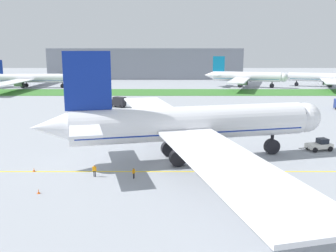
{
  "coord_description": "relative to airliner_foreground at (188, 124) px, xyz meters",
  "views": [
    {
      "loc": [
        -0.57,
        -56.64,
        17.9
      ],
      "look_at": [
        -0.56,
        11.71,
        3.81
      ],
      "focal_mm": 40.29,
      "sensor_mm": 36.0,
      "label": 1
    }
  ],
  "objects": [
    {
      "name": "terminal_building",
      "position": [
        -16.58,
        171.7,
        3.04
      ],
      "size": [
        114.29,
        20.0,
        18.0
      ],
      "primitive_type": "cube",
      "color": "gray",
      "rests_on": "ground"
    },
    {
      "name": "ground_crew_wingwalker_starboard",
      "position": [
        8.36,
        -11.54,
        -4.97
      ],
      "size": [
        0.48,
        0.47,
        1.64
      ],
      "color": "black",
      "rests_on": "ground"
    },
    {
      "name": "traffic_cone_near_nose",
      "position": [
        -23.09,
        -6.04,
        -5.68
      ],
      "size": [
        0.36,
        0.36,
        0.58
      ],
      "color": "#F2590C",
      "rests_on": "ground"
    },
    {
      "name": "parked_airliner_far_left",
      "position": [
        -67.7,
        115.9,
        -1.62
      ],
      "size": [
        45.66,
        73.8,
        12.78
      ],
      "color": "white",
      "rests_on": "ground"
    },
    {
      "name": "pushback_tug",
      "position": [
        23.96,
        5.89,
        -4.97
      ],
      "size": [
        6.31,
        3.5,
        2.14
      ],
      "color": "white",
      "rests_on": "ground"
    },
    {
      "name": "parked_airliner_far_centre",
      "position": [
        33.02,
        118.48,
        -1.1
      ],
      "size": [
        37.96,
        60.01,
        14.34
      ],
      "color": "white",
      "rests_on": "ground"
    },
    {
      "name": "apron_taxi_line",
      "position": [
        -2.62,
        -6.1,
        -5.96
      ],
      "size": [
        280.0,
        0.36,
        0.01
      ],
      "primitive_type": "cube",
      "color": "yellow",
      "rests_on": "ground"
    },
    {
      "name": "ground_crew_marshaller_front",
      "position": [
        -13.62,
        -8.38,
        -4.89
      ],
      "size": [
        0.61,
        0.34,
        1.76
      ],
      "color": "black",
      "rests_on": "ground"
    },
    {
      "name": "service_truck_fuel_bowser",
      "position": [
        -18.69,
        56.6,
        -4.26
      ],
      "size": [
        5.36,
        4.19,
        3.2
      ],
      "color": "black",
      "rests_on": "ground"
    },
    {
      "name": "ground_crew_wingwalker_port",
      "position": [
        -7.99,
        -9.13,
        -5.02
      ],
      "size": [
        0.4,
        0.48,
        1.55
      ],
      "color": "black",
      "rests_on": "ground"
    },
    {
      "name": "airliner_foreground",
      "position": [
        0.0,
        0.0,
        0.0
      ],
      "size": [
        47.21,
        74.5,
        17.57
      ],
      "color": "white",
      "rests_on": "ground"
    },
    {
      "name": "ground_plane",
      "position": [
        -2.62,
        -2.77,
        -5.96
      ],
      "size": [
        600.0,
        600.0,
        0.0
      ],
      "primitive_type": "plane",
      "color": "#9399A0",
      "rests_on": "ground"
    },
    {
      "name": "parked_airliner_far_right",
      "position": [
        71.62,
        119.87,
        -1.56
      ],
      "size": [
        38.27,
        61.66,
        12.96
      ],
      "color": "white",
      "rests_on": "ground"
    },
    {
      "name": "traffic_cone_port_wing",
      "position": [
        -19.49,
        -14.71,
        -5.68
      ],
      "size": [
        0.36,
        0.36,
        0.58
      ],
      "color": "#F2590C",
      "rests_on": "ground"
    },
    {
      "name": "grass_median_strip",
      "position": [
        -2.62,
        97.01,
        -5.91
      ],
      "size": [
        320.0,
        24.0,
        0.1
      ],
      "primitive_type": "cube",
      "color": "#38722D",
      "rests_on": "ground"
    }
  ]
}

